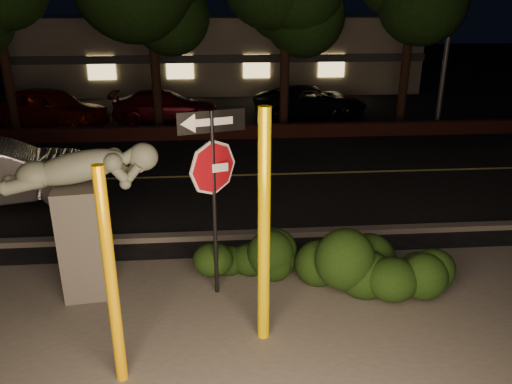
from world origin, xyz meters
TOP-DOWN VIEW (x-y plane):
  - ground at (0.00, 10.00)m, footprint 90.00×90.00m
  - patio at (0.00, -1.00)m, footprint 14.00×6.00m
  - road at (0.00, 7.00)m, footprint 80.00×8.00m
  - lane_marking at (0.00, 7.00)m, footprint 80.00×0.12m
  - curb at (0.00, 2.90)m, footprint 80.00×0.25m
  - brick_wall at (0.00, 11.30)m, footprint 40.00×0.35m
  - parking_lot at (0.00, 17.00)m, footprint 40.00×12.00m
  - building at (0.00, 24.99)m, footprint 22.00×10.20m
  - yellow_pole_left at (-1.57, -1.29)m, footprint 0.15×0.15m
  - yellow_pole_right at (0.40, -0.54)m, footprint 0.18×0.18m
  - signpost at (-0.29, 0.75)m, footprint 1.05×0.35m
  - sculpture at (-2.43, 0.94)m, footprint 2.47×0.93m
  - hedge_center at (0.21, 1.19)m, footprint 2.09×1.55m
  - hedge_right at (1.90, 0.73)m, footprint 2.01×1.24m
  - hedge_far_right at (2.90, 0.44)m, footprint 1.54×0.98m
  - parked_car_red at (-6.87, 13.76)m, footprint 5.06×3.45m
  - parked_car_darkred at (-2.31, 14.36)m, footprint 4.57×2.06m
  - parked_car_dark at (3.96, 14.76)m, footprint 5.18×2.91m

SIDE VIEW (x-z plane):
  - ground at x=0.00m, z-range 0.00..0.00m
  - road at x=0.00m, z-range 0.00..0.01m
  - parking_lot at x=0.00m, z-range 0.00..0.01m
  - patio at x=0.00m, z-range 0.00..0.02m
  - lane_marking at x=0.00m, z-range 0.02..0.02m
  - curb at x=0.00m, z-range 0.00..0.12m
  - brick_wall at x=0.00m, z-range 0.00..0.50m
  - hedge_center at x=0.21m, z-range 0.00..0.99m
  - hedge_far_right at x=2.90m, z-range 0.00..1.06m
  - hedge_right at x=1.90m, z-range 0.00..1.25m
  - parked_car_darkred at x=-2.31m, z-range 0.00..1.30m
  - parked_car_dark at x=3.96m, z-range 0.00..1.37m
  - parked_car_red at x=-6.87m, z-range 0.00..1.60m
  - yellow_pole_left at x=-1.57m, z-range 0.00..3.02m
  - sculpture at x=-2.43m, z-range 0.31..2.94m
  - yellow_pole_right at x=0.40m, z-range 0.00..3.51m
  - building at x=0.00m, z-range 0.00..4.00m
  - signpost at x=-0.29m, z-range 0.68..3.88m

